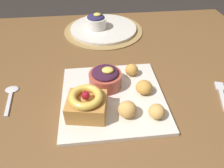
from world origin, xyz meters
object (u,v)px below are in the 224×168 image
Objects in this scene: berry_ramekin at (105,78)px; front_plate at (113,97)px; cake_slice at (87,104)px; fritter_back at (132,70)px; back_ramekin at (96,21)px; fritter_front at (144,87)px; fork at (221,94)px; spoon at (11,95)px; fritter_middle at (127,109)px; back_plate at (103,28)px; fritter_extra at (157,111)px.

front_plate is at bearing -70.64° from berry_ramekin.
cake_slice is 2.69× the size of fritter_back.
berry_ramekin is (0.06, 0.11, -0.01)m from cake_slice.
fritter_front is at bearing -74.82° from back_ramekin.
fork is (0.25, -0.11, -0.03)m from fritter_back.
spoon is at bearing 103.15° from fork.
back_plate is at bearing 92.42° from fritter_middle.
fritter_front is at bearing 97.05° from fritter_extra.
fritter_front is 0.16× the size of back_plate.
cake_slice is 0.90× the size of fork.
cake_slice is 0.38× the size of back_plate.
back_ramekin is 0.72× the size of spoon.
back_ramekin is 0.57m from fork.
fritter_middle is 0.51m from back_ramekin.
back_ramekin reaches higher than spoon.
front_plate is at bearing -90.93° from back_plate.
fritter_front reaches higher than fork.
fritter_extra is (0.01, -0.09, -0.00)m from fritter_front.
berry_ramekin is 1.06× the size of back_ramekin.
fritter_back is 0.36m from back_ramekin.
berry_ramekin is at bearing 109.36° from front_plate.
back_plate is at bearing 53.77° from fork.
cake_slice is 0.50m from back_plate.
fritter_front is 0.53× the size of back_ramekin.
back_ramekin is (-0.05, 0.51, 0.01)m from fritter_middle.
fritter_middle is (-0.06, -0.08, 0.00)m from fritter_front.
back_ramekin is (0.05, 0.49, -0.00)m from cake_slice.
back_ramekin is at bearing 103.77° from fritter_extra.
back_plate is (0.01, 0.44, 0.01)m from front_plate.
cake_slice reaches higher than front_plate.
fritter_back is at bearing 85.73° from fork.
fritter_extra is at bearing -9.37° from cake_slice.
front_plate is 0.10m from fritter_front.
fritter_back reaches higher than spoon.
fork is 0.98× the size of spoon.
fritter_middle is at bearing 120.24° from fork.
spoon is (-0.33, 0.12, -0.03)m from fritter_middle.
fritter_middle is at bearing 171.23° from fritter_extra.
fritter_front is 0.39× the size of fork.
fritter_middle is 0.39× the size of fork.
fritter_front is 1.16× the size of fritter_back.
cake_slice is at bearing -141.33° from front_plate.
back_plate reaches higher than front_plate.
fritter_back is (0.09, 0.04, -0.01)m from berry_ramekin.
fritter_back is 0.38m from spoon.
fritter_back is (0.07, 0.09, 0.03)m from front_plate.
fritter_middle is at bearing -69.84° from berry_ramekin.
fritter_front and fritter_back have the same top height.
fritter_extra is at bearing -8.77° from fritter_middle.
fork is at bearing -10.56° from berry_ramekin.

